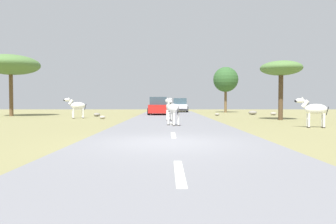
{
  "coord_description": "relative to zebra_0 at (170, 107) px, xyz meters",
  "views": [
    {
      "loc": [
        0.05,
        -9.23,
        1.27
      ],
      "look_at": [
        0.01,
        6.58,
        0.76
      ],
      "focal_mm": 32.4,
      "sensor_mm": 36.0,
      "label": 1
    }
  ],
  "objects": [
    {
      "name": "tree_3",
      "position": [
        -14.57,
        7.91,
        3.73
      ],
      "size": [
        5.14,
        5.14,
        5.62
      ],
      "color": "brown",
      "rests_on": "ground_plane"
    },
    {
      "name": "lane_markings",
      "position": [
        0.1,
        -11.79,
        -0.91
      ],
      "size": [
        0.16,
        56.0,
        0.01
      ],
      "color": "silver",
      "rests_on": "road"
    },
    {
      "name": "rock_0",
      "position": [
        10.27,
        9.67,
        -0.81
      ],
      "size": [
        0.57,
        0.48,
        0.31
      ],
      "primitive_type": "ellipsoid",
      "color": "gray",
      "rests_on": "ground_plane"
    },
    {
      "name": "car_0",
      "position": [
        1.44,
        18.62,
        -0.11
      ],
      "size": [
        2.17,
        4.41,
        1.74
      ],
      "rotation": [
        0.0,
        0.0,
        3.1
      ],
      "color": "silver",
      "rests_on": "road"
    },
    {
      "name": "zebra_0",
      "position": [
        0.0,
        0.0,
        0.0
      ],
      "size": [
        0.5,
        1.62,
        1.53
      ],
      "rotation": [
        0.0,
        0.0,
        3.22
      ],
      "color": "silver",
      "rests_on": "road"
    },
    {
      "name": "rock_3",
      "position": [
        8.52,
        10.75,
        -0.75
      ],
      "size": [
        0.84,
        0.67,
        0.42
      ],
      "primitive_type": "ellipsoid",
      "color": "gray",
      "rests_on": "ground_plane"
    },
    {
      "name": "zebra_1",
      "position": [
        7.19,
        -4.93,
        -0.04
      ],
      "size": [
        1.62,
        0.61,
        1.54
      ],
      "rotation": [
        0.0,
        0.0,
        1.39
      ],
      "color": "silver",
      "rests_on": "ground_plane"
    },
    {
      "name": "rock_2",
      "position": [
        -5.11,
        3.05,
        -0.83
      ],
      "size": [
        0.44,
        0.43,
        0.26
      ],
      "primitive_type": "ellipsoid",
      "color": "#A89E8C",
      "rests_on": "ground_plane"
    },
    {
      "name": "tree_0",
      "position": [
        8.0,
        1.72,
        2.68
      ],
      "size": [
        2.93,
        2.93,
        4.23
      ],
      "color": "#4C3823",
      "rests_on": "ground_plane"
    },
    {
      "name": "zebra_2",
      "position": [
        -7.31,
        3.86,
        0.03
      ],
      "size": [
        1.63,
        1.04,
        1.65
      ],
      "rotation": [
        0.0,
        0.0,
        2.04
      ],
      "color": "silver",
      "rests_on": "ground_plane"
    },
    {
      "name": "tree_1",
      "position": [
        7.08,
        17.71,
        3.12
      ],
      "size": [
        3.09,
        3.09,
        5.66
      ],
      "color": "brown",
      "rests_on": "ground_plane"
    },
    {
      "name": "road",
      "position": [
        0.1,
        -10.79,
        -0.94
      ],
      "size": [
        6.0,
        64.0,
        0.05
      ],
      "primitive_type": "cube",
      "color": "slate",
      "rests_on": "ground_plane"
    },
    {
      "name": "car_1",
      "position": [
        -1.01,
        10.23,
        -0.11
      ],
      "size": [
        2.13,
        4.39,
        1.74
      ],
      "rotation": [
        0.0,
        0.0,
        -0.03
      ],
      "color": "red",
      "rests_on": "road"
    },
    {
      "name": "rock_1",
      "position": [
        4.6,
        8.92,
        -0.85
      ],
      "size": [
        0.46,
        0.49,
        0.23
      ],
      "primitive_type": "ellipsoid",
      "color": "gray",
      "rests_on": "ground_plane"
    },
    {
      "name": "ground_plane",
      "position": [
        -0.15,
        -10.79,
        -0.96
      ],
      "size": [
        90.0,
        90.0,
        0.0
      ],
      "primitive_type": "plane",
      "color": "olive"
    },
    {
      "name": "rock_4",
      "position": [
        -6.52,
        7.25,
        -0.8
      ],
      "size": [
        0.59,
        0.61,
        0.31
      ],
      "primitive_type": "ellipsoid",
      "color": "gray",
      "rests_on": "ground_plane"
    },
    {
      "name": "zebra_3",
      "position": [
        0.14,
        -4.1,
        -0.03
      ],
      "size": [
        0.89,
        1.47,
        1.48
      ],
      "rotation": [
        0.0,
        0.0,
        0.44
      ],
      "color": "silver",
      "rests_on": "road"
    }
  ]
}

